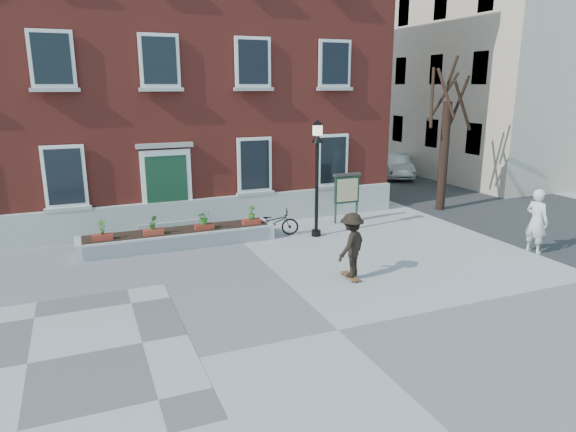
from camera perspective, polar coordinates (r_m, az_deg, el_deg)
name	(u,v)px	position (r m, az deg, el deg)	size (l,w,h in m)	color
ground	(338,330)	(11.19, 5.59, -12.50)	(100.00, 100.00, 0.00)	#98999B
checker_patch	(27,364)	(11.07, -26.98, -14.43)	(6.00, 6.00, 0.01)	#57575A
bicycle	(273,222)	(17.60, -1.64, -0.72)	(0.60, 1.73, 0.91)	black
parked_car	(397,166)	(29.41, 11.99, 5.50)	(1.37, 3.92, 1.29)	#B4B6B9
bystander	(537,221)	(17.42, 25.89, -0.51)	(0.73, 0.48, 2.00)	silver
brick_building	(139,53)	(22.95, -16.19, 17.00)	(18.40, 10.85, 12.60)	maroon
planter_assembly	(179,237)	(16.87, -12.02, -2.25)	(6.20, 1.12, 1.15)	beige
bare_tree	(445,142)	(21.83, 17.03, 7.85)	(1.83, 1.83, 6.16)	black
side_street	(443,53)	(36.57, 16.85, 16.93)	(15.20, 36.00, 14.50)	#343436
lamp_post	(317,162)	(17.12, 3.26, 5.96)	(0.40, 0.40, 3.93)	black
notice_board	(347,190)	(19.20, 6.55, 2.94)	(1.10, 0.16, 1.87)	#193324
skateboarder	(351,245)	(13.67, 7.06, -3.21)	(1.29, 1.15, 1.81)	brown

